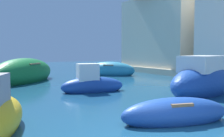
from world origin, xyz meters
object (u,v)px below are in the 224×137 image
at_px(moored_boat_1, 92,84).
at_px(waterfront_building_annex, 169,27).
at_px(moored_boat_5, 110,70).
at_px(moored_boat_3, 24,73).
at_px(moored_boat_4, 206,81).
at_px(moored_boat_7, 175,113).

relative_size(moored_boat_1, waterfront_building_annex, 0.37).
relative_size(moored_boat_5, waterfront_building_annex, 0.47).
distance_m(moored_boat_3, moored_boat_4, 11.00).
bearing_deg(moored_boat_4, moored_boat_7, -163.53).
bearing_deg(moored_boat_5, moored_boat_1, -84.25).
xyz_separation_m(moored_boat_5, moored_boat_7, (-5.08, -12.52, -0.15)).
bearing_deg(moored_boat_3, waterfront_building_annex, 138.70).
distance_m(moored_boat_1, moored_boat_5, 8.21).
bearing_deg(moored_boat_7, moored_boat_4, -133.10).
relative_size(moored_boat_4, waterfront_building_annex, 0.66).
relative_size(moored_boat_4, moored_boat_7, 1.75).
bearing_deg(moored_boat_7, moored_boat_3, -65.26).
relative_size(moored_boat_3, moored_boat_5, 1.42).
bearing_deg(moored_boat_5, moored_boat_4, -50.17).
bearing_deg(moored_boat_3, moored_boat_1, 63.26).
relative_size(moored_boat_4, moored_boat_5, 1.41).
bearing_deg(moored_boat_7, moored_boat_1, -76.70).
xyz_separation_m(moored_boat_3, moored_boat_7, (1.81, -11.67, -0.29)).
bearing_deg(waterfront_building_annex, moored_boat_1, -148.61).
distance_m(moored_boat_3, moored_boat_5, 6.95).
height_order(moored_boat_3, moored_boat_4, moored_boat_4).
distance_m(moored_boat_4, moored_boat_7, 5.58).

